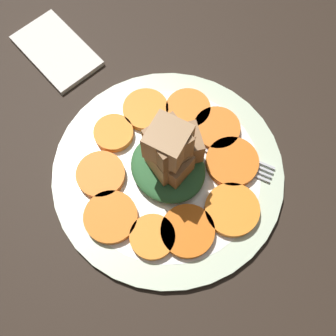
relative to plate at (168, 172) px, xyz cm
name	(u,v)px	position (x,y,z in cm)	size (l,w,h in cm)	color
table_slab	(168,176)	(0.00, 0.00, -1.52)	(120.00, 120.00, 2.00)	black
plate	(168,172)	(0.00, 0.00, 0.00)	(30.99, 30.99, 1.05)	beige
carrot_slice_0	(218,130)	(-0.30, -9.00, 1.11)	(6.40, 6.40, 1.07)	orange
carrot_slice_1	(188,109)	(4.86, -8.12, 1.11)	(6.24, 6.24, 1.07)	orange
carrot_slice_2	(146,110)	(8.75, -3.65, 1.11)	(6.39, 6.39, 1.07)	orange
carrot_slice_3	(114,133)	(8.94, 1.98, 1.11)	(5.44, 5.44, 1.07)	orange
carrot_slice_4	(101,175)	(5.35, 7.09, 1.11)	(6.45, 6.45, 1.07)	orange
carrot_slice_5	(112,219)	(-0.32, 9.73, 1.11)	(6.85, 6.85, 1.07)	orange
carrot_slice_6	(152,237)	(-5.44, 7.47, 1.11)	(5.71, 5.71, 1.07)	orange
carrot_slice_7	(188,231)	(-7.80, 3.72, 1.11)	(6.81, 6.81, 1.07)	#D55F13
carrot_slice_8	(232,210)	(-9.56, -2.36, 1.11)	(7.02, 7.02, 1.07)	orange
carrot_slice_9	(232,162)	(-4.92, -7.04, 1.11)	(7.05, 7.05, 1.07)	orange
center_pile	(170,155)	(0.04, -0.44, 5.03)	(10.33, 10.09, 11.30)	#2D6033
fork	(207,148)	(-1.19, -6.07, 0.78)	(18.74, 9.41, 0.40)	#B2B2B7
napkin	(56,51)	(26.15, -0.63, -0.12)	(13.36, 8.01, 0.80)	silver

